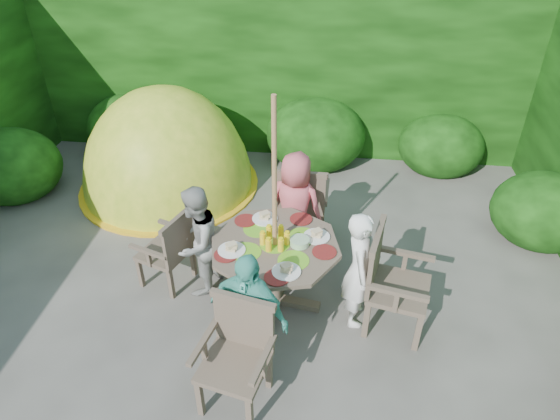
# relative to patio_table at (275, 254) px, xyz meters

# --- Properties ---
(ground) EXTENTS (60.00, 60.00, 0.00)m
(ground) POSITION_rel_patio_table_xyz_m (-0.39, -0.34, -0.62)
(ground) COLOR #4C4944
(ground) RESTS_ON ground
(hedge_enclosure) EXTENTS (9.00, 9.00, 2.50)m
(hedge_enclosure) POSITION_rel_patio_table_xyz_m (-0.39, 0.99, 0.63)
(hedge_enclosure) COLOR black
(hedge_enclosure) RESTS_ON ground
(patio_table) EXTENTS (1.44, 1.44, 0.88)m
(patio_table) POSITION_rel_patio_table_xyz_m (0.00, 0.00, 0.00)
(patio_table) COLOR #493B2F
(patio_table) RESTS_ON ground
(parasol_pole) EXTENTS (0.05, 0.05, 2.20)m
(parasol_pole) POSITION_rel_patio_table_xyz_m (-0.00, -0.00, 0.48)
(parasol_pole) COLOR #9A693D
(parasol_pole) RESTS_ON ground
(garden_chair_right) EXTENTS (0.65, 0.70, 1.00)m
(garden_chair_right) POSITION_rel_patio_table_xyz_m (1.08, -0.16, -0.08)
(garden_chair_right) COLOR #493B2F
(garden_chair_right) RESTS_ON ground
(garden_chair_left) EXTENTS (0.59, 0.63, 0.84)m
(garden_chair_left) POSITION_rel_patio_table_xyz_m (-1.10, 0.15, -0.17)
(garden_chair_left) COLOR #493B2F
(garden_chair_left) RESTS_ON ground
(garden_chair_back) EXTENTS (0.58, 0.52, 0.95)m
(garden_chair_back) POSITION_rel_patio_table_xyz_m (0.17, 1.08, -0.11)
(garden_chair_back) COLOR #493B2F
(garden_chair_back) RESTS_ON ground
(garden_chair_front) EXTENTS (0.64, 0.59, 0.91)m
(garden_chair_front) POSITION_rel_patio_table_xyz_m (-0.16, -1.09, -0.13)
(garden_chair_front) COLOR #493B2F
(garden_chair_front) RESTS_ON ground
(child_right) EXTENTS (0.31, 0.45, 1.21)m
(child_right) POSITION_rel_patio_table_xyz_m (0.79, -0.12, -0.01)
(child_right) COLOR white
(child_right) RESTS_ON ground
(child_left) EXTENTS (0.57, 0.67, 1.20)m
(child_left) POSITION_rel_patio_table_xyz_m (-0.80, 0.12, -0.02)
(child_left) COLOR #A1A19B
(child_left) RESTS_ON ground
(child_back) EXTENTS (0.71, 0.57, 1.27)m
(child_back) POSITION_rel_patio_table_xyz_m (0.11, 0.79, 0.01)
(child_back) COLOR #CF555F
(child_back) RESTS_ON ground
(child_front) EXTENTS (0.78, 0.53, 1.23)m
(child_front) POSITION_rel_patio_table_xyz_m (-0.12, -0.79, -0.00)
(child_front) COLOR #52C0AD
(child_front) RESTS_ON ground
(dome_tent) EXTENTS (2.75, 2.75, 2.78)m
(dome_tent) POSITION_rel_patio_table_xyz_m (-1.74, 2.04, -0.62)
(dome_tent) COLOR #9BB923
(dome_tent) RESTS_ON ground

